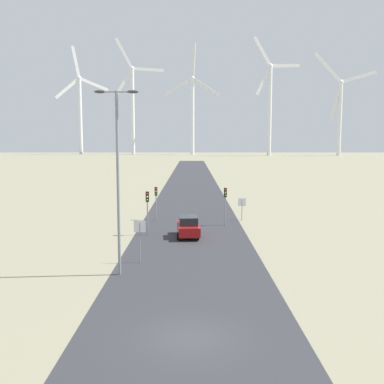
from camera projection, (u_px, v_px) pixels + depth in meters
ground_plane at (191, 337)px, 19.19m from camera, size 600.00×600.00×0.00m
road_surface at (193, 197)px, 66.88m from camera, size 10.00×240.00×0.01m
streetlamp at (119, 164)px, 27.31m from camera, size 2.67×0.32×11.35m
stop_sign_near at (141, 233)px, 30.60m from camera, size 0.81×0.07×2.94m
stop_sign_far at (244, 205)px, 46.95m from camera, size 0.81×0.07×2.34m
traffic_light_post_near_left at (149, 203)px, 39.57m from camera, size 0.28×0.34×3.88m
traffic_light_post_near_right at (227, 198)px, 44.03m from camera, size 0.28×0.34×3.73m
traffic_light_post_mid_left at (158, 196)px, 47.26m from camera, size 0.28×0.34×3.49m
car_approaching at (190, 227)px, 38.98m from camera, size 2.10×4.22×1.83m
wind_turbine_far_left at (82, 108)px, 274.49m from camera, size 29.47×16.16×64.88m
wind_turbine_left at (134, 103)px, 274.15m from camera, size 29.69×8.57×69.49m
wind_turbine_center at (194, 107)px, 271.13m from camera, size 34.24×13.25×66.21m
wind_turbine_right at (272, 102)px, 247.87m from camera, size 27.23×8.17×64.37m
wind_turbine_far_right at (342, 109)px, 249.36m from camera, size 37.20×6.73×56.38m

